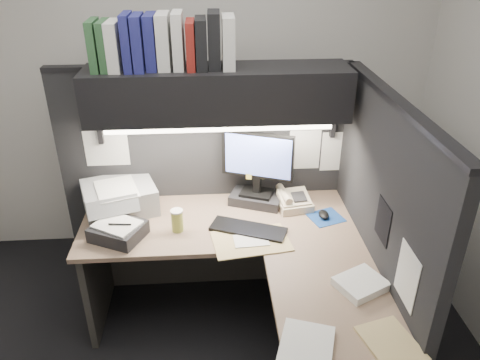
# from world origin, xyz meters

# --- Properties ---
(wall_back) EXTENTS (3.50, 0.04, 2.70)m
(wall_back) POSITION_xyz_m (0.00, 1.50, 1.35)
(wall_back) COLOR silver
(wall_back) RESTS_ON floor
(partition_back) EXTENTS (1.90, 0.06, 1.60)m
(partition_back) POSITION_xyz_m (0.03, 0.93, 0.80)
(partition_back) COLOR black
(partition_back) RESTS_ON floor
(partition_right) EXTENTS (0.06, 1.50, 1.60)m
(partition_right) POSITION_xyz_m (0.98, 0.18, 0.80)
(partition_right) COLOR black
(partition_right) RESTS_ON floor
(desk) EXTENTS (1.70, 1.53, 0.73)m
(desk) POSITION_xyz_m (0.43, -0.00, 0.44)
(desk) COLOR #90755B
(desk) RESTS_ON floor
(overhead_shelf) EXTENTS (1.55, 0.34, 0.30)m
(overhead_shelf) POSITION_xyz_m (0.12, 0.75, 1.50)
(overhead_shelf) COLOR black
(overhead_shelf) RESTS_ON partition_back
(task_light_tube) EXTENTS (1.32, 0.04, 0.04)m
(task_light_tube) POSITION_xyz_m (0.12, 0.61, 1.33)
(task_light_tube) COLOR white
(task_light_tube) RESTS_ON overhead_shelf
(monitor) EXTENTS (0.45, 0.31, 0.51)m
(monitor) POSITION_xyz_m (0.37, 0.76, 0.93)
(monitor) COLOR black
(monitor) RESTS_ON desk
(keyboard) EXTENTS (0.48, 0.32, 0.02)m
(keyboard) POSITION_xyz_m (0.28, 0.43, 0.74)
(keyboard) COLOR black
(keyboard) RESTS_ON desk
(mousepad) EXTENTS (0.25, 0.24, 0.00)m
(mousepad) POSITION_xyz_m (0.79, 0.55, 0.73)
(mousepad) COLOR navy
(mousepad) RESTS_ON desk
(mouse) EXTENTS (0.07, 0.10, 0.04)m
(mouse) POSITION_xyz_m (0.77, 0.55, 0.75)
(mouse) COLOR black
(mouse) RESTS_ON mousepad
(telephone) EXTENTS (0.25, 0.25, 0.09)m
(telephone) POSITION_xyz_m (0.61, 0.70, 0.77)
(telephone) COLOR beige
(telephone) RESTS_ON desk
(coffee_cup) EXTENTS (0.08, 0.08, 0.13)m
(coffee_cup) POSITION_xyz_m (-0.14, 0.47, 0.80)
(coffee_cup) COLOR #C2C14D
(coffee_cup) RESTS_ON desk
(printer) EXTENTS (0.54, 0.50, 0.18)m
(printer) POSITION_xyz_m (-0.53, 0.74, 0.82)
(printer) COLOR #949699
(printer) RESTS_ON desk
(notebook_stack) EXTENTS (0.36, 0.34, 0.09)m
(notebook_stack) POSITION_xyz_m (-0.49, 0.42, 0.77)
(notebook_stack) COLOR black
(notebook_stack) RESTS_ON desk
(open_folder) EXTENTS (0.48, 0.35, 0.01)m
(open_folder) POSITION_xyz_m (0.29, 0.32, 0.73)
(open_folder) COLOR tan
(open_folder) RESTS_ON desk
(paper_stack_a) EXTENTS (0.30, 0.28, 0.04)m
(paper_stack_a) POSITION_xyz_m (0.81, -0.12, 0.75)
(paper_stack_a) COLOR white
(paper_stack_a) RESTS_ON desk
(paper_stack_b) EXTENTS (0.31, 0.34, 0.03)m
(paper_stack_b) POSITION_xyz_m (0.46, -0.50, 0.74)
(paper_stack_b) COLOR white
(paper_stack_b) RESTS_ON desk
(manila_stack) EXTENTS (0.28, 0.32, 0.02)m
(manila_stack) POSITION_xyz_m (0.83, -0.50, 0.74)
(manila_stack) COLOR tan
(manila_stack) RESTS_ON desk
(binder_row) EXTENTS (0.80, 0.25, 0.31)m
(binder_row) POSITION_xyz_m (-0.17, 0.76, 1.79)
(binder_row) COLOR #28502D
(binder_row) RESTS_ON overhead_shelf
(pinned_papers) EXTENTS (1.76, 1.31, 0.51)m
(pinned_papers) POSITION_xyz_m (0.42, 0.56, 1.05)
(pinned_papers) COLOR white
(pinned_papers) RESTS_ON partition_back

